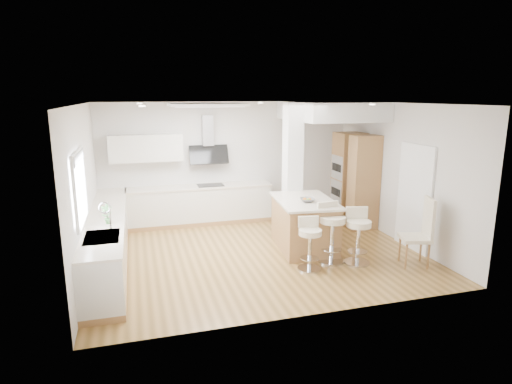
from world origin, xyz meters
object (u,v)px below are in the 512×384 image
object	(u,v)px
bar_stool_b	(331,229)
bar_stool_c	(358,233)
bar_stool_a	(310,241)
peninsula	(304,224)
dining_chair	(422,230)

from	to	relation	value
bar_stool_b	bar_stool_c	size ratio (longest dim) A/B	1.07
bar_stool_c	bar_stool_a	bearing A→B (deg)	-165.75
peninsula	bar_stool_c	size ratio (longest dim) A/B	1.70
peninsula	bar_stool_a	world-z (taller)	peninsula
bar_stool_b	dining_chair	xyz separation A→B (m)	(1.44, -0.60, 0.05)
bar_stool_c	dining_chair	world-z (taller)	dining_chair
bar_stool_b	bar_stool_c	distance (m)	0.47
bar_stool_a	bar_stool_c	size ratio (longest dim) A/B	0.91
bar_stool_a	bar_stool_b	bearing A→B (deg)	32.66
peninsula	bar_stool_c	distance (m)	1.17
bar_stool_c	dining_chair	xyz separation A→B (m)	(1.02, -0.39, 0.09)
bar_stool_a	bar_stool_b	distance (m)	0.57
bar_stool_b	bar_stool_c	xyz separation A→B (m)	(0.42, -0.20, -0.04)
peninsula	bar_stool_a	size ratio (longest dim) A/B	1.87
bar_stool_b	peninsula	bearing A→B (deg)	96.90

